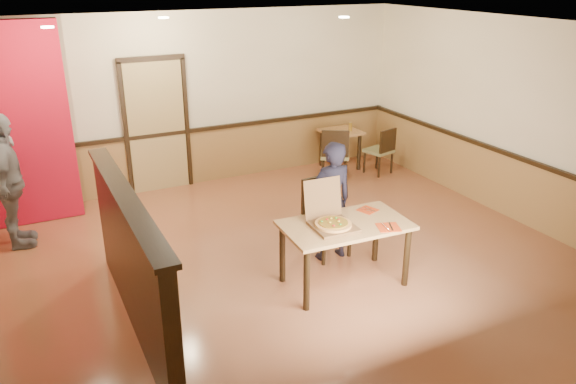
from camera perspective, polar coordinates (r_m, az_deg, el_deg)
name	(u,v)px	position (r m, az deg, el deg)	size (l,w,h in m)	color
floor	(302,271)	(6.82, 1.44, -8.05)	(7.00, 7.00, 0.00)	#A56240
ceiling	(305,31)	(5.95, 1.71, 16.07)	(7.00, 7.00, 0.00)	black
wall_back	(203,100)	(9.37, -8.65, 9.27)	(7.00, 7.00, 0.00)	#FCEFC5
wall_right	(529,125)	(8.41, 23.28, 6.31)	(7.00, 7.00, 0.00)	#FCEFC5
wainscot_back	(207,156)	(9.59, -8.27, 3.69)	(7.00, 0.04, 0.90)	olive
chair_rail_back	(205,129)	(9.43, -8.39, 6.37)	(7.00, 0.06, 0.06)	black
wainscot_right	(517,189)	(8.66, 22.23, 0.25)	(0.04, 7.00, 0.90)	olive
chair_rail_right	(521,158)	(8.50, 22.58, 3.17)	(0.06, 7.00, 0.06)	black
back_door	(157,127)	(9.21, -13.20, 6.47)	(0.90, 0.06, 2.10)	tan
booth_partition	(132,260)	(5.73, -15.60, -6.70)	(0.20, 3.10, 1.44)	black
red_accent_panel	(8,128)	(8.46, -26.57, 5.85)	(1.60, 0.20, 2.78)	red
spot_a	(47,27)	(7.06, -23.25, 15.14)	(0.14, 0.14, 0.02)	beige
spot_b	(163,18)	(7.99, -12.54, 16.91)	(0.14, 0.14, 0.02)	beige
spot_c	(344,17)	(7.94, 5.71, 17.27)	(0.14, 0.14, 0.02)	beige
main_table	(345,232)	(6.31, 5.82, -4.10)	(1.45, 0.87, 0.76)	tan
diner_chair	(324,213)	(7.04, 3.69, -2.17)	(0.54, 0.54, 0.99)	olive
side_chair_left	(335,153)	(9.43, 4.78, 3.96)	(0.64, 0.64, 0.95)	olive
side_chair_right	(382,149)	(9.95, 9.49, 4.32)	(0.50, 0.50, 0.83)	olive
side_table	(341,140)	(10.17, 5.37, 5.30)	(0.65, 0.65, 0.69)	tan
diner	(331,201)	(6.83, 4.40, -0.96)	(0.55, 0.36, 1.51)	black
passerby	(9,182)	(7.89, -26.52, 0.89)	(1.04, 0.43, 1.77)	gray
pizza_box	(331,221)	(6.16, 4.42, -2.98)	(0.48, 0.55, 0.48)	brown
pizza	(333,224)	(6.13, 4.63, -3.28)	(0.40, 0.40, 0.03)	#DC9D50
napkin_near	(388,227)	(6.24, 10.16, -3.54)	(0.30, 0.30, 0.01)	red
napkin_far	(368,210)	(6.64, 8.10, -1.81)	(0.25, 0.25, 0.01)	red
condiment	(350,127)	(10.10, 6.36, 6.60)	(0.06, 0.06, 0.15)	brown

